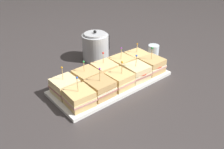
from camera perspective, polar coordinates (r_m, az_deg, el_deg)
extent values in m
plane|color=#383333|center=(1.29, 0.00, -2.30)|extent=(6.00, 6.00, 0.00)
cube|color=silver|center=(1.29, 0.00, -2.11)|extent=(0.66, 0.28, 0.01)
cube|color=silver|center=(1.28, 0.00, -1.77)|extent=(0.66, 0.28, 0.01)
cube|color=tan|center=(1.11, -7.79, -6.53)|extent=(0.12, 0.12, 0.03)
cube|color=tan|center=(1.10, -7.86, -5.72)|extent=(0.13, 0.13, 0.01)
cube|color=beige|center=(1.09, -7.88, -5.39)|extent=(0.12, 0.12, 0.01)
cube|color=#E0B771|center=(1.08, -7.95, -4.59)|extent=(0.12, 0.12, 0.03)
cylinder|color=tan|center=(1.06, -8.29, -2.62)|extent=(0.00, 0.01, 0.08)
sphere|color=blue|center=(1.04, -8.45, -0.76)|extent=(0.01, 0.01, 0.01)
cube|color=tan|center=(1.17, -2.80, -4.27)|extent=(0.12, 0.12, 0.03)
cube|color=#B26B60|center=(1.16, -2.83, -3.48)|extent=(0.12, 0.12, 0.01)
cube|color=beige|center=(1.15, -2.84, -3.16)|extent=(0.12, 0.12, 0.01)
cylinder|color=red|center=(1.13, -2.23, -3.35)|extent=(0.07, 0.07, 0.00)
cube|color=tan|center=(1.14, -2.86, -2.20)|extent=(0.12, 0.12, 0.03)
cylinder|color=tan|center=(1.12, -2.96, -0.29)|extent=(0.00, 0.01, 0.08)
sphere|color=purple|center=(1.10, -3.00, 1.38)|extent=(0.01, 0.01, 0.01)
cube|color=tan|center=(1.23, 1.78, -2.17)|extent=(0.12, 0.12, 0.03)
cube|color=tan|center=(1.22, 1.80, -1.40)|extent=(0.12, 0.12, 0.01)
cube|color=beige|center=(1.22, 1.80, -1.09)|extent=(0.12, 0.12, 0.01)
cube|color=#E0B771|center=(1.21, 1.82, -0.34)|extent=(0.12, 0.12, 0.03)
cylinder|color=tan|center=(1.19, 2.39, 1.45)|extent=(0.00, 0.00, 0.08)
sphere|color=orange|center=(1.17, 2.43, 2.98)|extent=(0.01, 0.01, 0.01)
cube|color=beige|center=(1.31, 5.91, -0.37)|extent=(0.12, 0.12, 0.03)
cube|color=#B26B60|center=(1.30, 5.95, 0.37)|extent=(0.13, 0.13, 0.01)
cube|color=beige|center=(1.29, 5.97, 0.67)|extent=(0.12, 0.12, 0.01)
cylinder|color=red|center=(1.28, 6.62, 0.55)|extent=(0.08, 0.08, 0.00)
cube|color=beige|center=(1.28, 6.02, 1.55)|extent=(0.12, 0.12, 0.03)
cylinder|color=tan|center=(1.25, 5.83, 3.07)|extent=(0.00, 0.01, 0.07)
sphere|color=blue|center=(1.24, 5.91, 4.52)|extent=(0.01, 0.01, 0.01)
cube|color=tan|center=(1.39, 9.51, 1.34)|extent=(0.12, 0.12, 0.03)
cube|color=tan|center=(1.38, 9.58, 2.05)|extent=(0.12, 0.12, 0.01)
cube|color=beige|center=(1.38, 9.60, 2.33)|extent=(0.12, 0.12, 0.01)
cylinder|color=red|center=(1.36, 10.25, 2.23)|extent=(0.08, 0.08, 0.00)
cube|color=tan|center=(1.37, 9.68, 3.17)|extent=(0.12, 0.12, 0.03)
cylinder|color=tan|center=(1.34, 9.49, 4.79)|extent=(0.00, 0.01, 0.08)
sphere|color=green|center=(1.33, 9.63, 6.26)|extent=(0.01, 0.01, 0.01)
cube|color=beige|center=(1.20, -11.16, -3.71)|extent=(0.12, 0.12, 0.03)
cube|color=#B26B60|center=(1.19, -11.25, -2.93)|extent=(0.12, 0.12, 0.01)
cube|color=beige|center=(1.19, -11.29, -2.62)|extent=(0.12, 0.12, 0.01)
cube|color=beige|center=(1.18, -11.38, -1.85)|extent=(0.12, 0.12, 0.03)
cylinder|color=tan|center=(1.16, -11.82, 0.05)|extent=(0.00, 0.00, 0.08)
sphere|color=orange|center=(1.14, -12.00, 1.65)|extent=(0.01, 0.01, 0.01)
cube|color=tan|center=(1.25, -6.11, -1.78)|extent=(0.12, 0.12, 0.03)
cube|color=tan|center=(1.24, -6.16, -1.02)|extent=(0.12, 0.12, 0.01)
cube|color=beige|center=(1.24, -6.18, -0.72)|extent=(0.12, 0.12, 0.01)
cylinder|color=red|center=(1.22, -5.66, -0.86)|extent=(0.09, 0.09, 0.00)
cube|color=tan|center=(1.23, -6.24, 0.19)|extent=(0.12, 0.12, 0.03)
cylinder|color=tan|center=(1.21, -6.75, 1.72)|extent=(0.00, 0.00, 0.07)
sphere|color=green|center=(1.19, -6.84, 3.07)|extent=(0.01, 0.01, 0.01)
cube|color=#DBB77A|center=(1.32, -1.84, 0.04)|extent=(0.12, 0.12, 0.03)
cube|color=#B26B60|center=(1.31, -1.85, 0.78)|extent=(0.13, 0.13, 0.01)
cube|color=beige|center=(1.30, -1.86, 1.07)|extent=(0.12, 0.12, 0.01)
cylinder|color=red|center=(1.29, -1.31, 0.96)|extent=(0.07, 0.07, 0.00)
cube|color=#E8C281|center=(1.29, -1.87, 1.95)|extent=(0.12, 0.12, 0.03)
cylinder|color=tan|center=(1.28, -2.14, 3.77)|extent=(0.00, 0.00, 0.07)
sphere|color=red|center=(1.27, -2.17, 5.18)|extent=(0.01, 0.01, 0.01)
cube|color=tan|center=(1.38, 2.27, 1.62)|extent=(0.12, 0.12, 0.03)
cube|color=tan|center=(1.37, 2.28, 2.33)|extent=(0.12, 0.12, 0.01)
cube|color=beige|center=(1.37, 2.29, 2.61)|extent=(0.12, 0.12, 0.01)
cylinder|color=red|center=(1.36, 2.86, 2.52)|extent=(0.07, 0.07, 0.00)
cube|color=#E0B771|center=(1.36, 2.31, 3.46)|extent=(0.12, 0.12, 0.03)
cylinder|color=tan|center=(1.33, 2.22, 4.89)|extent=(0.00, 0.01, 0.08)
sphere|color=purple|center=(1.32, 2.25, 6.34)|extent=(0.01, 0.01, 0.01)
cube|color=tan|center=(1.46, 5.98, 3.09)|extent=(0.12, 0.12, 0.03)
cube|color=#B26B60|center=(1.45, 6.02, 3.77)|extent=(0.13, 0.13, 0.01)
cube|color=beige|center=(1.45, 6.04, 4.04)|extent=(0.12, 0.12, 0.01)
cube|color=#E0B771|center=(1.44, 6.08, 4.71)|extent=(0.12, 0.12, 0.03)
cylinder|color=tan|center=(1.43, 6.04, 6.18)|extent=(0.00, 0.01, 0.07)
sphere|color=orange|center=(1.42, 6.11, 7.33)|extent=(0.01, 0.01, 0.01)
cylinder|color=#B7BABF|center=(1.54, -3.98, 6.58)|extent=(0.17, 0.17, 0.16)
cylinder|color=#B7BABF|center=(1.50, -4.10, 9.67)|extent=(0.14, 0.14, 0.01)
sphere|color=black|center=(1.50, -4.12, 10.24)|extent=(0.02, 0.02, 0.02)
cube|color=black|center=(1.59, -1.16, 7.75)|extent=(0.02, 0.02, 0.10)
cylinder|color=silver|center=(1.59, 9.90, 5.47)|extent=(0.07, 0.07, 0.09)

